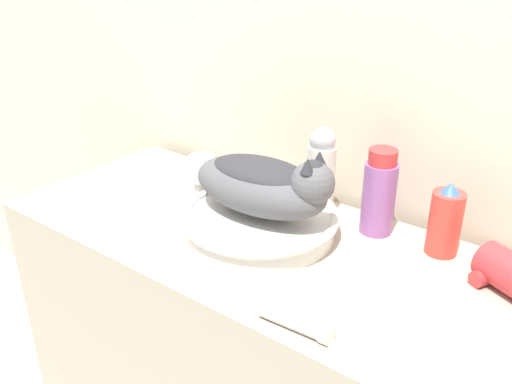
{
  "coord_description": "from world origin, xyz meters",
  "views": [
    {
      "loc": [
        0.61,
        -0.57,
        1.45
      ],
      "look_at": [
        -0.01,
        0.25,
        0.96
      ],
      "focal_mm": 38.0,
      "sensor_mm": 36.0,
      "label": 1
    }
  ],
  "objects": [
    {
      "name": "lotion_bottle_white",
      "position": [
        0.04,
        0.43,
        0.96
      ],
      "size": [
        0.07,
        0.07,
        0.21
      ],
      "color": "white",
      "rests_on": "vanity_counter"
    },
    {
      "name": "wall_back",
      "position": [
        0.0,
        0.56,
        1.2
      ],
      "size": [
        8.0,
        0.05,
        2.4
      ],
      "color": "beige",
      "rests_on": "ground_plane"
    },
    {
      "name": "cat",
      "position": [
        -0.0,
        0.27,
        0.98
      ],
      "size": [
        0.33,
        0.24,
        0.16
      ],
      "rotation": [
        0.0,
        0.0,
        0.06
      ],
      "color": "#56565B",
      "rests_on": "sink_basin"
    },
    {
      "name": "vanity_counter",
      "position": [
        0.0,
        0.25,
        0.43
      ],
      "size": [
        1.21,
        0.5,
        0.86
      ],
      "color": "#B2A893",
      "rests_on": "ground_plane"
    },
    {
      "name": "cream_tube",
      "position": [
        0.23,
        0.04,
        0.87
      ],
      "size": [
        0.14,
        0.04,
        0.03
      ],
      "rotation": [
        0.0,
        0.0,
        0.06
      ],
      "color": "silver",
      "rests_on": "vanity_counter"
    },
    {
      "name": "faucet",
      "position": [
        -0.21,
        0.3,
        0.93
      ],
      "size": [
        0.13,
        0.06,
        0.13
      ],
      "rotation": [
        0.0,
        0.0,
        -0.2
      ],
      "color": "silver",
      "rests_on": "vanity_counter"
    },
    {
      "name": "spray_bottle_trigger",
      "position": [
        0.33,
        0.43,
        0.93
      ],
      "size": [
        0.07,
        0.07,
        0.16
      ],
      "color": "#DB3D33",
      "rests_on": "vanity_counter"
    },
    {
      "name": "sink_basin",
      "position": [
        -0.01,
        0.26,
        0.89
      ],
      "size": [
        0.35,
        0.35,
        0.06
      ],
      "color": "silver",
      "rests_on": "vanity_counter"
    },
    {
      "name": "mouthwash_bottle",
      "position": [
        0.19,
        0.43,
        0.95
      ],
      "size": [
        0.07,
        0.07,
        0.19
      ],
      "color": "#93569E",
      "rests_on": "vanity_counter"
    }
  ]
}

